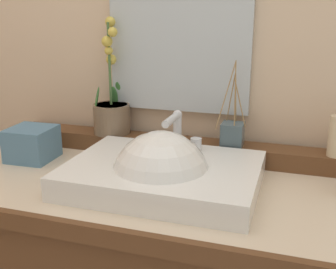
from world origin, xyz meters
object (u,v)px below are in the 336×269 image
potted_plant (111,110)px  reed_diffuser (233,134)px  tissue_box (32,144)px  sink_basin (162,177)px

potted_plant → reed_diffuser: size_ratio=1.46×
potted_plant → tissue_box: (-0.19, -0.17, -0.08)m
sink_basin → reed_diffuser: size_ratio=1.94×
potted_plant → reed_diffuser: potted_plant is taller
sink_basin → reed_diffuser: 0.28m
sink_basin → potted_plant: potted_plant is taller
sink_basin → tissue_box: size_ratio=3.78×
sink_basin → reed_diffuser: (0.14, 0.23, 0.07)m
sink_basin → potted_plant: (-0.26, 0.25, 0.10)m
sink_basin → potted_plant: size_ratio=1.33×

